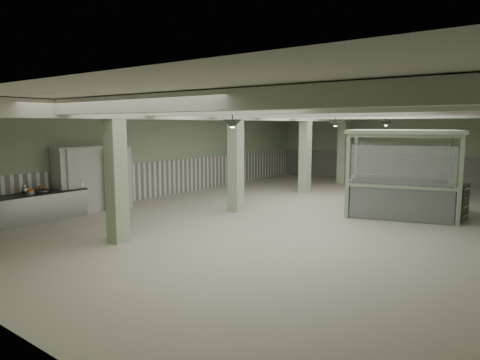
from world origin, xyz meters
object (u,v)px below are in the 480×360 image
Objects in this scene: walkin_cooler at (91,177)px; guard_booth at (402,158)px; prep_counter at (5,212)px; filing_cabinet at (460,202)px.

walkin_cooler is 10.78m from guard_booth.
guard_booth is at bearing 46.16° from prep_counter.
prep_counter is 12.74m from guard_booth.
walkin_cooler reaches higher than prep_counter.
walkin_cooler is (-0.08, 3.00, 0.73)m from prep_counter.
filing_cabinet is at bearing -16.49° from guard_booth.
walkin_cooler reaches higher than filing_cabinet.
filing_cabinet reaches higher than prep_counter.
guard_booth is (8.85, 6.12, 0.71)m from walkin_cooler.
guard_booth is (8.77, 9.13, 1.44)m from prep_counter.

